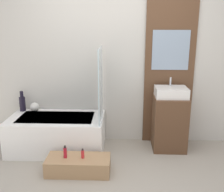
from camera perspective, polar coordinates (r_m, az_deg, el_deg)
name	(u,v)px	position (r m, az deg, el deg)	size (l,w,h in m)	color
wall_tiled_back	(116,58)	(3.92, 0.86, 8.37)	(4.20, 0.06, 2.60)	beige
wall_wood_accent	(170,58)	(3.93, 12.50, 8.13)	(0.72, 0.04, 2.60)	brown
bathtub	(57,133)	(3.91, -11.84, -7.94)	(1.34, 0.73, 0.50)	white
glass_shower_screen	(101,84)	(3.53, -2.50, 2.53)	(0.01, 0.60, 0.99)	silver
wooden_step_bench	(78,165)	(3.37, -7.34, -14.68)	(0.78, 0.34, 0.20)	#A87F56
vanity_cabinet	(169,123)	(3.92, 12.34, -5.72)	(0.47, 0.45, 0.78)	brown
sink	(171,92)	(3.78, 12.74, 0.83)	(0.45, 0.34, 0.26)	white
vase_tall_dark	(22,103)	(4.20, -18.93, -1.41)	(0.09, 0.09, 0.31)	black
vase_round_light	(35,107)	(4.13, -16.48, -2.31)	(0.13, 0.13, 0.13)	silver
bottle_soap_primary	(65,152)	(3.32, -10.17, -11.99)	(0.04, 0.04, 0.16)	#B21928
bottle_soap_secondary	(83,154)	(3.29, -6.40, -12.41)	(0.04, 0.04, 0.12)	red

